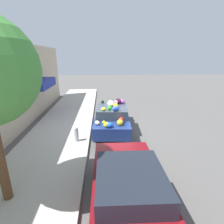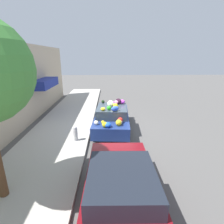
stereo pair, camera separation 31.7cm
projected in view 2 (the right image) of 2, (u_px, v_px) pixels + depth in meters
The scene contains 6 objects.
ground_plane at pixel (111, 130), 9.64m from camera, with size 60.00×60.00×0.00m, color #565451.
sidewalk_curb at pixel (62, 129), 9.56m from camera, with size 24.00×3.20×0.14m.
building_facade at pixel (16, 89), 8.99m from camera, with size 18.00×1.20×4.61m.
fire_hydrant at pixel (75, 133), 8.07m from camera, with size 0.20×0.20×0.70m.
art_car at pixel (112, 118), 9.37m from camera, with size 4.12×1.99×1.71m.
parked_car_plain at pixel (121, 191), 4.31m from camera, with size 4.18×1.86×1.36m.
Camera 2 is at (-8.88, 0.14, 3.88)m, focal length 28.00 mm.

